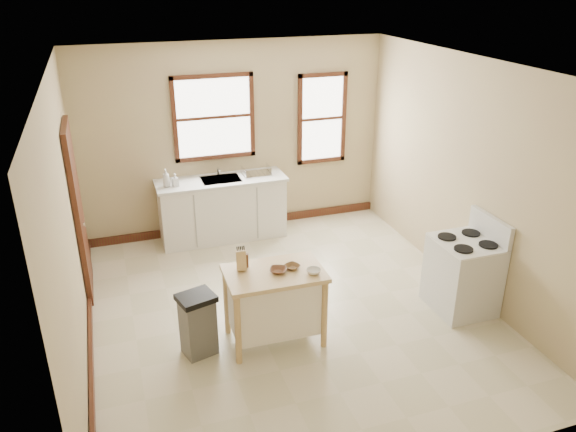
{
  "coord_description": "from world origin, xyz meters",
  "views": [
    {
      "loc": [
        -1.79,
        -5.27,
        3.68
      ],
      "look_at": [
        0.11,
        0.4,
        1.04
      ],
      "focal_mm": 35.0,
      "sensor_mm": 36.0,
      "label": 1
    }
  ],
  "objects_px": {
    "kitchen_island": "(275,306)",
    "knife_block": "(241,261)",
    "soap_bottle_b": "(175,180)",
    "pepper_grinder": "(246,260)",
    "bowl_c": "(314,271)",
    "dish_rack": "(256,171)",
    "bowl_a": "(278,270)",
    "gas_stove": "(464,265)",
    "trash_bin": "(198,324)",
    "bowl_b": "(292,267)",
    "soap_bottle_a": "(166,178)"
  },
  "relations": [
    {
      "from": "bowl_a",
      "to": "soap_bottle_a",
      "type": "bearing_deg",
      "value": 106.63
    },
    {
      "from": "soap_bottle_b",
      "to": "trash_bin",
      "type": "height_order",
      "value": "soap_bottle_b"
    },
    {
      "from": "soap_bottle_a",
      "to": "knife_block",
      "type": "xyz_separation_m",
      "value": [
        0.44,
        -2.44,
        -0.11
      ]
    },
    {
      "from": "kitchen_island",
      "to": "bowl_b",
      "type": "relative_size",
      "value": 6.63
    },
    {
      "from": "knife_block",
      "to": "bowl_c",
      "type": "height_order",
      "value": "knife_block"
    },
    {
      "from": "pepper_grinder",
      "to": "bowl_b",
      "type": "distance_m",
      "value": 0.48
    },
    {
      "from": "soap_bottle_b",
      "to": "trash_bin",
      "type": "xyz_separation_m",
      "value": [
        -0.19,
        -2.55,
        -0.66
      ]
    },
    {
      "from": "kitchen_island",
      "to": "knife_block",
      "type": "xyz_separation_m",
      "value": [
        -0.31,
        0.15,
        0.52
      ]
    },
    {
      "from": "dish_rack",
      "to": "gas_stove",
      "type": "relative_size",
      "value": 0.36
    },
    {
      "from": "soap_bottle_a",
      "to": "gas_stove",
      "type": "distance_m",
      "value": 4.05
    },
    {
      "from": "soap_bottle_a",
      "to": "pepper_grinder",
      "type": "xyz_separation_m",
      "value": [
        0.5,
        -2.41,
        -0.14
      ]
    },
    {
      "from": "bowl_a",
      "to": "trash_bin",
      "type": "bearing_deg",
      "value": 176.45
    },
    {
      "from": "pepper_grinder",
      "to": "trash_bin",
      "type": "distance_m",
      "value": 0.82
    },
    {
      "from": "dish_rack",
      "to": "bowl_a",
      "type": "bearing_deg",
      "value": -118.7
    },
    {
      "from": "bowl_a",
      "to": "trash_bin",
      "type": "height_order",
      "value": "bowl_a"
    },
    {
      "from": "dish_rack",
      "to": "soap_bottle_a",
      "type": "bearing_deg",
      "value": 166.21
    },
    {
      "from": "dish_rack",
      "to": "bowl_a",
      "type": "relative_size",
      "value": 2.37
    },
    {
      "from": "knife_block",
      "to": "trash_bin",
      "type": "xyz_separation_m",
      "value": [
        -0.51,
        -0.12,
        -0.59
      ]
    },
    {
      "from": "pepper_grinder",
      "to": "bowl_c",
      "type": "xyz_separation_m",
      "value": [
        0.61,
        -0.35,
        -0.05
      ]
    },
    {
      "from": "dish_rack",
      "to": "pepper_grinder",
      "type": "bearing_deg",
      "value": -125.55
    },
    {
      "from": "dish_rack",
      "to": "knife_block",
      "type": "distance_m",
      "value": 2.68
    },
    {
      "from": "trash_bin",
      "to": "kitchen_island",
      "type": "bearing_deg",
      "value": -17.67
    },
    {
      "from": "pepper_grinder",
      "to": "bowl_b",
      "type": "bearing_deg",
      "value": -22.46
    },
    {
      "from": "soap_bottle_b",
      "to": "knife_block",
      "type": "relative_size",
      "value": 0.89
    },
    {
      "from": "pepper_grinder",
      "to": "bowl_b",
      "type": "relative_size",
      "value": 0.98
    },
    {
      "from": "bowl_b",
      "to": "soap_bottle_a",
      "type": "bearing_deg",
      "value": 110.05
    },
    {
      "from": "kitchen_island",
      "to": "pepper_grinder",
      "type": "bearing_deg",
      "value": 143.75
    },
    {
      "from": "bowl_c",
      "to": "gas_stove",
      "type": "relative_size",
      "value": 0.13
    },
    {
      "from": "soap_bottle_b",
      "to": "knife_block",
      "type": "bearing_deg",
      "value": -95.92
    },
    {
      "from": "knife_block",
      "to": "trash_bin",
      "type": "bearing_deg",
      "value": -156.38
    },
    {
      "from": "soap_bottle_a",
      "to": "kitchen_island",
      "type": "relative_size",
      "value": 0.25
    },
    {
      "from": "dish_rack",
      "to": "bowl_c",
      "type": "height_order",
      "value": "dish_rack"
    },
    {
      "from": "soap_bottle_a",
      "to": "dish_rack",
      "type": "height_order",
      "value": "soap_bottle_a"
    },
    {
      "from": "kitchen_island",
      "to": "trash_bin",
      "type": "height_order",
      "value": "kitchen_island"
    },
    {
      "from": "gas_stove",
      "to": "bowl_c",
      "type": "bearing_deg",
      "value": -178.01
    },
    {
      "from": "knife_block",
      "to": "pepper_grinder",
      "type": "xyz_separation_m",
      "value": [
        0.06,
        0.04,
        -0.03
      ]
    },
    {
      "from": "soap_bottle_b",
      "to": "knife_block",
      "type": "distance_m",
      "value": 2.45
    },
    {
      "from": "soap_bottle_b",
      "to": "gas_stove",
      "type": "bearing_deg",
      "value": -56.39
    },
    {
      "from": "kitchen_island",
      "to": "knife_block",
      "type": "relative_size",
      "value": 5.1
    },
    {
      "from": "dish_rack",
      "to": "bowl_c",
      "type": "relative_size",
      "value": 2.75
    },
    {
      "from": "dish_rack",
      "to": "trash_bin",
      "type": "height_order",
      "value": "dish_rack"
    },
    {
      "from": "bowl_b",
      "to": "bowl_a",
      "type": "bearing_deg",
      "value": -169.48
    },
    {
      "from": "pepper_grinder",
      "to": "bowl_c",
      "type": "bearing_deg",
      "value": -29.76
    },
    {
      "from": "bowl_a",
      "to": "bowl_c",
      "type": "distance_m",
      "value": 0.36
    },
    {
      "from": "knife_block",
      "to": "pepper_grinder",
      "type": "height_order",
      "value": "knife_block"
    },
    {
      "from": "knife_block",
      "to": "bowl_b",
      "type": "xyz_separation_m",
      "value": [
        0.5,
        -0.14,
        -0.08
      ]
    },
    {
      "from": "bowl_b",
      "to": "bowl_c",
      "type": "relative_size",
      "value": 1.03
    },
    {
      "from": "soap_bottle_a",
      "to": "bowl_c",
      "type": "bearing_deg",
      "value": -66.87
    },
    {
      "from": "pepper_grinder",
      "to": "bowl_c",
      "type": "height_order",
      "value": "pepper_grinder"
    },
    {
      "from": "dish_rack",
      "to": "kitchen_island",
      "type": "relative_size",
      "value": 0.4
    }
  ]
}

